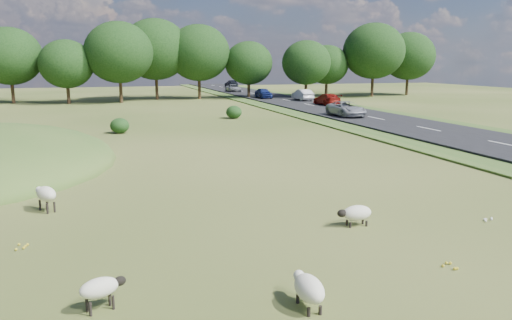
{
  "coord_description": "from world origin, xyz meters",
  "views": [
    {
      "loc": [
        -4.61,
        -17.44,
        5.4
      ],
      "look_at": [
        2.0,
        4.0,
        1.0
      ],
      "focal_mm": 35.0,
      "sensor_mm": 36.0,
      "label": 1
    }
  ],
  "objects_px": {
    "car_6": "(263,93)",
    "sheep_1": "(46,194)",
    "sheep_2": "(356,213)",
    "sheep_0": "(308,288)",
    "sheep_3": "(101,288)",
    "car_2": "(233,88)",
    "car_7": "(346,109)",
    "car_0": "(327,99)",
    "car_3": "(231,84)",
    "car_4": "(302,95)"
  },
  "relations": [
    {
      "from": "sheep_2",
      "to": "car_4",
      "type": "xyz_separation_m",
      "value": [
        18.6,
        49.92,
        0.56
      ]
    },
    {
      "from": "sheep_0",
      "to": "car_4",
      "type": "relative_size",
      "value": 0.29
    },
    {
      "from": "car_2",
      "to": "car_7",
      "type": "bearing_deg",
      "value": -90.0
    },
    {
      "from": "sheep_0",
      "to": "car_2",
      "type": "distance_m",
      "value": 80.15
    },
    {
      "from": "car_6",
      "to": "sheep_3",
      "type": "bearing_deg",
      "value": -111.2
    },
    {
      "from": "sheep_1",
      "to": "car_3",
      "type": "bearing_deg",
      "value": -47.45
    },
    {
      "from": "sheep_3",
      "to": "car_7",
      "type": "xyz_separation_m",
      "value": [
        22.97,
        33.1,
        0.43
      ]
    },
    {
      "from": "sheep_3",
      "to": "car_6",
      "type": "height_order",
      "value": "car_6"
    },
    {
      "from": "car_0",
      "to": "car_3",
      "type": "height_order",
      "value": "car_3"
    },
    {
      "from": "sheep_2",
      "to": "car_4",
      "type": "distance_m",
      "value": 53.27
    },
    {
      "from": "sheep_1",
      "to": "car_6",
      "type": "xyz_separation_m",
      "value": [
        24.87,
        50.75,
        0.33
      ]
    },
    {
      "from": "car_0",
      "to": "car_4",
      "type": "relative_size",
      "value": 1.05
    },
    {
      "from": "car_6",
      "to": "car_3",
      "type": "bearing_deg",
      "value": 83.59
    },
    {
      "from": "sheep_2",
      "to": "car_7",
      "type": "bearing_deg",
      "value": -115.55
    },
    {
      "from": "sheep_0",
      "to": "car_7",
      "type": "relative_size",
      "value": 0.26
    },
    {
      "from": "sheep_2",
      "to": "car_7",
      "type": "distance_m",
      "value": 33.05
    },
    {
      "from": "car_7",
      "to": "car_4",
      "type": "bearing_deg",
      "value": 79.43
    },
    {
      "from": "sheep_0",
      "to": "car_7",
      "type": "distance_m",
      "value": 39.04
    },
    {
      "from": "sheep_1",
      "to": "sheep_3",
      "type": "relative_size",
      "value": 1.21
    },
    {
      "from": "sheep_2",
      "to": "sheep_1",
      "type": "bearing_deg",
      "value": -24.86
    },
    {
      "from": "car_6",
      "to": "sheep_1",
      "type": "bearing_deg",
      "value": -116.11
    },
    {
      "from": "car_3",
      "to": "car_6",
      "type": "xyz_separation_m",
      "value": [
        -3.8,
        -33.8,
        0.0
      ]
    },
    {
      "from": "sheep_2",
      "to": "car_2",
      "type": "height_order",
      "value": "car_2"
    },
    {
      "from": "sheep_3",
      "to": "car_2",
      "type": "height_order",
      "value": "car_2"
    },
    {
      "from": "car_3",
      "to": "sheep_2",
      "type": "bearing_deg",
      "value": 78.26
    },
    {
      "from": "car_6",
      "to": "car_7",
      "type": "distance_m",
      "value": 26.1
    },
    {
      "from": "sheep_0",
      "to": "car_3",
      "type": "distance_m",
      "value": 96.86
    },
    {
      "from": "car_0",
      "to": "car_2",
      "type": "bearing_deg",
      "value": -83.05
    },
    {
      "from": "car_4",
      "to": "car_7",
      "type": "relative_size",
      "value": 0.9
    },
    {
      "from": "sheep_3",
      "to": "car_0",
      "type": "xyz_separation_m",
      "value": [
        26.77,
        45.55,
        0.41
      ]
    },
    {
      "from": "sheep_0",
      "to": "sheep_3",
      "type": "xyz_separation_m",
      "value": [
        -4.41,
        1.24,
        0.05
      ]
    },
    {
      "from": "sheep_0",
      "to": "car_6",
      "type": "xyz_separation_m",
      "value": [
        18.56,
        60.44,
        0.5
      ]
    },
    {
      "from": "sheep_3",
      "to": "car_2",
      "type": "xyz_separation_m",
      "value": [
        22.97,
        76.72,
        0.35
      ]
    },
    {
      "from": "sheep_2",
      "to": "car_2",
      "type": "relative_size",
      "value": 0.27
    },
    {
      "from": "sheep_0",
      "to": "sheep_2",
      "type": "xyz_separation_m",
      "value": [
        3.76,
        4.8,
        -0.03
      ]
    },
    {
      "from": "sheep_2",
      "to": "car_3",
      "type": "xyz_separation_m",
      "value": [
        18.6,
        89.45,
        0.53
      ]
    },
    {
      "from": "car_3",
      "to": "car_6",
      "type": "distance_m",
      "value": 34.02
    },
    {
      "from": "sheep_0",
      "to": "car_2",
      "type": "relative_size",
      "value": 0.29
    },
    {
      "from": "car_2",
      "to": "car_4",
      "type": "height_order",
      "value": "car_4"
    },
    {
      "from": "sheep_0",
      "to": "sheep_3",
      "type": "height_order",
      "value": "sheep_3"
    },
    {
      "from": "car_2",
      "to": "car_3",
      "type": "bearing_deg",
      "value": 76.86
    },
    {
      "from": "car_7",
      "to": "car_0",
      "type": "bearing_deg",
      "value": 73.03
    },
    {
      "from": "sheep_0",
      "to": "car_4",
      "type": "bearing_deg",
      "value": -22.17
    },
    {
      "from": "sheep_2",
      "to": "car_2",
      "type": "distance_m",
      "value": 74.66
    },
    {
      "from": "sheep_2",
      "to": "sheep_3",
      "type": "bearing_deg",
      "value": 24.54
    },
    {
      "from": "car_7",
      "to": "car_2",
      "type": "bearing_deg",
      "value": 90.0
    },
    {
      "from": "car_6",
      "to": "car_7",
      "type": "bearing_deg",
      "value": -90.0
    },
    {
      "from": "sheep_1",
      "to": "car_4",
      "type": "xyz_separation_m",
      "value": [
        28.67,
        45.02,
        0.35
      ]
    },
    {
      "from": "sheep_0",
      "to": "car_3",
      "type": "height_order",
      "value": "car_3"
    },
    {
      "from": "sheep_3",
      "to": "car_6",
      "type": "bearing_deg",
      "value": 49.01
    }
  ]
}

